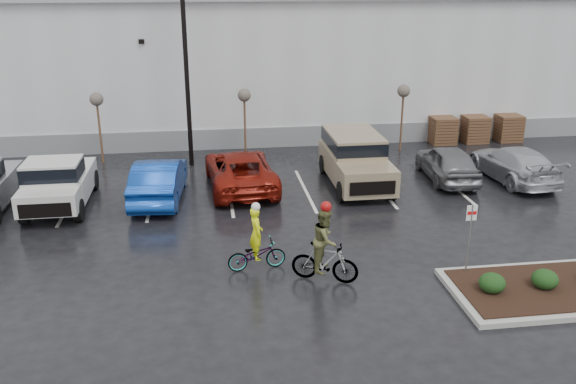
{
  "coord_description": "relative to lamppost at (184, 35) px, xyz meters",
  "views": [
    {
      "loc": [
        -3.38,
        -14.45,
        8.19
      ],
      "look_at": [
        -0.72,
        4.34,
        1.3
      ],
      "focal_mm": 38.0,
      "sensor_mm": 36.0,
      "label": 1
    }
  ],
  "objects": [
    {
      "name": "ground",
      "position": [
        4.0,
        -12.0,
        -5.69
      ],
      "size": [
        120.0,
        120.0,
        0.0
      ],
      "primitive_type": "plane",
      "color": "black",
      "rests_on": "ground"
    },
    {
      "name": "lamppost",
      "position": [
        0.0,
        0.0,
        0.0
      ],
      "size": [
        0.5,
        1.0,
        9.22
      ],
      "color": "black",
      "rests_on": "ground"
    },
    {
      "name": "pallet_stack_b",
      "position": [
        14.2,
        2.0,
        -5.01
      ],
      "size": [
        1.2,
        1.2,
        1.35
      ],
      "primitive_type": "cube",
      "color": "#46331C",
      "rests_on": "ground"
    },
    {
      "name": "sapling_west",
      "position": [
        -4.0,
        1.0,
        -2.96
      ],
      "size": [
        0.6,
        0.6,
        3.2
      ],
      "color": "#46331C",
      "rests_on": "ground"
    },
    {
      "name": "shrub_b",
      "position": [
        9.5,
        -13.0,
        -5.27
      ],
      "size": [
        0.7,
        0.7,
        0.52
      ],
      "primitive_type": "ellipsoid",
      "color": "black",
      "rests_on": "curb_island"
    },
    {
      "name": "pallet_stack_a",
      "position": [
        12.5,
        2.0,
        -5.01
      ],
      "size": [
        1.2,
        1.2,
        1.35
      ],
      "primitive_type": "cube",
      "color": "#46331C",
      "rests_on": "ground"
    },
    {
      "name": "car_blue",
      "position": [
        -1.15,
        -4.21,
        -4.9
      ],
      "size": [
        2.05,
        4.9,
        1.57
      ],
      "primitive_type": "imported",
      "rotation": [
        0.0,
        0.0,
        3.06
      ],
      "color": "#0D3899",
      "rests_on": "ground"
    },
    {
      "name": "warehouse",
      "position": [
        4.0,
        9.99,
        -2.04
      ],
      "size": [
        60.5,
        15.5,
        7.2
      ],
      "color": "silver",
      "rests_on": "ground"
    },
    {
      "name": "pickup_white",
      "position": [
        -4.72,
        -4.22,
        -4.71
      ],
      "size": [
        2.1,
        5.2,
        1.96
      ],
      "primitive_type": null,
      "color": "beige",
      "rests_on": "ground"
    },
    {
      "name": "wooded_ridge",
      "position": [
        4.0,
        33.0,
        -2.69
      ],
      "size": [
        80.0,
        25.0,
        6.0
      ],
      "primitive_type": "cube",
      "color": "#1E3C19",
      "rests_on": "ground"
    },
    {
      "name": "sapling_mid",
      "position": [
        2.5,
        1.0,
        -2.96
      ],
      "size": [
        0.6,
        0.6,
        3.2
      ],
      "color": "#46331C",
      "rests_on": "ground"
    },
    {
      "name": "cyclist_hivis",
      "position": [
        1.96,
        -10.5,
        -5.03
      ],
      "size": [
        1.77,
        0.82,
        2.07
      ],
      "rotation": [
        0.0,
        0.0,
        1.71
      ],
      "color": "#3F3F44",
      "rests_on": "ground"
    },
    {
      "name": "cyclist_olive",
      "position": [
        3.77,
        -11.49,
        -4.82
      ],
      "size": [
        1.89,
        1.22,
        2.38
      ],
      "rotation": [
        0.0,
        0.0,
        1.16
      ],
      "color": "#3F3F44",
      "rests_on": "ground"
    },
    {
      "name": "sapling_east",
      "position": [
        10.0,
        1.0,
        -2.96
      ],
      "size": [
        0.6,
        0.6,
        3.2
      ],
      "color": "#46331C",
      "rests_on": "ground"
    },
    {
      "name": "suv_tan",
      "position": [
        6.61,
        -3.67,
        -4.66
      ],
      "size": [
        2.2,
        5.1,
        2.06
      ],
      "primitive_type": null,
      "color": "gray",
      "rests_on": "ground"
    },
    {
      "name": "pallet_stack_c",
      "position": [
        16.0,
        2.0,
        -5.01
      ],
      "size": [
        1.2,
        1.2,
        1.35
      ],
      "primitive_type": "cube",
      "color": "#46331C",
      "rests_on": "ground"
    },
    {
      "name": "car_red",
      "position": [
        1.97,
        -3.32,
        -4.93
      ],
      "size": [
        2.85,
        5.56,
        1.5
      ],
      "primitive_type": "imported",
      "rotation": [
        0.0,
        0.0,
        3.21
      ],
      "color": "maroon",
      "rests_on": "ground"
    },
    {
      "name": "fire_lane_sign",
      "position": [
        7.8,
        -11.8,
        -4.28
      ],
      "size": [
        0.3,
        0.05,
        2.2
      ],
      "color": "gray",
      "rests_on": "ground"
    },
    {
      "name": "shrub_a",
      "position": [
        8.0,
        -13.0,
        -5.27
      ],
      "size": [
        0.7,
        0.7,
        0.52
      ],
      "primitive_type": "ellipsoid",
      "color": "black",
      "rests_on": "curb_island"
    },
    {
      "name": "car_grey",
      "position": [
        10.54,
        -3.5,
        -4.95
      ],
      "size": [
        1.99,
        4.4,
        1.47
      ],
      "primitive_type": "imported",
      "rotation": [
        0.0,
        0.0,
        3.08
      ],
      "color": "slate",
      "rests_on": "ground"
    },
    {
      "name": "car_far_silver",
      "position": [
        13.24,
        -3.92,
        -4.98
      ],
      "size": [
        2.32,
        5.01,
        1.42
      ],
      "primitive_type": "imported",
      "rotation": [
        0.0,
        0.0,
        3.21
      ],
      "color": "#B7B9BF",
      "rests_on": "ground"
    }
  ]
}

